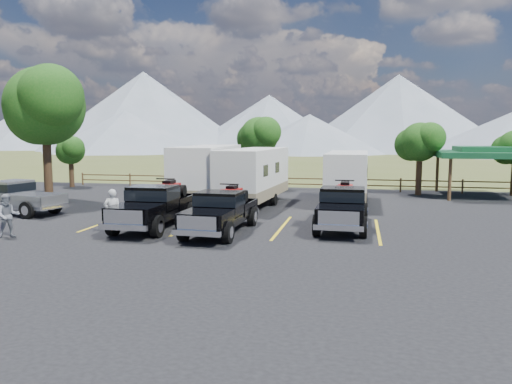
% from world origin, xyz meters
% --- Properties ---
extents(ground, '(320.00, 320.00, 0.00)m').
position_xyz_m(ground, '(0.00, 0.00, 0.00)').
color(ground, '#4B5524').
rests_on(ground, ground).
extents(asphalt_lot, '(44.00, 34.00, 0.04)m').
position_xyz_m(asphalt_lot, '(0.00, 3.00, 0.02)').
color(asphalt_lot, black).
rests_on(asphalt_lot, ground).
extents(stall_lines, '(12.12, 5.50, 0.01)m').
position_xyz_m(stall_lines, '(0.00, 4.00, 0.04)').
color(stall_lines, yellow).
rests_on(stall_lines, asphalt_lot).
extents(tree_big_nw, '(5.54, 5.18, 7.84)m').
position_xyz_m(tree_big_nw, '(-12.55, 9.03, 5.60)').
color(tree_big_nw, black).
rests_on(tree_big_nw, ground).
extents(tree_ne_a, '(3.11, 2.92, 4.76)m').
position_xyz_m(tree_ne_a, '(8.97, 17.01, 3.48)').
color(tree_ne_a, black).
rests_on(tree_ne_a, ground).
extents(tree_north, '(3.46, 3.24, 5.25)m').
position_xyz_m(tree_north, '(-2.03, 19.02, 3.83)').
color(tree_north, black).
rests_on(tree_north, ground).
extents(tree_nw_small, '(2.59, 2.43, 3.85)m').
position_xyz_m(tree_nw_small, '(-16.02, 17.01, 2.78)').
color(tree_nw_small, black).
rests_on(tree_nw_small, ground).
extents(rail_fence, '(36.12, 0.12, 1.00)m').
position_xyz_m(rail_fence, '(2.00, 18.50, 0.61)').
color(rail_fence, brown).
rests_on(rail_fence, ground).
extents(pavilion, '(6.20, 6.20, 3.22)m').
position_xyz_m(pavilion, '(13.00, 17.00, 2.79)').
color(pavilion, brown).
rests_on(pavilion, ground).
extents(mountain_range, '(209.00, 71.00, 20.00)m').
position_xyz_m(mountain_range, '(-7.63, 105.98, 7.87)').
color(mountain_range, slate).
rests_on(mountain_range, ground).
extents(rig_left, '(2.13, 6.01, 2.01)m').
position_xyz_m(rig_left, '(-3.32, 2.99, 1.01)').
color(rig_left, black).
rests_on(rig_left, asphalt_lot).
extents(rig_center, '(2.17, 5.72, 1.89)m').
position_xyz_m(rig_center, '(-0.25, 2.46, 0.95)').
color(rig_center, black).
rests_on(rig_center, asphalt_lot).
extents(rig_right, '(2.15, 5.87, 1.95)m').
position_xyz_m(rig_right, '(4.54, 4.48, 0.98)').
color(rig_right, black).
rests_on(rig_right, asphalt_lot).
extents(trailer_left, '(2.75, 9.48, 3.29)m').
position_xyz_m(trailer_left, '(-3.34, 10.54, 1.76)').
color(trailer_left, silver).
rests_on(trailer_left, asphalt_lot).
extents(trailer_center, '(2.88, 9.12, 3.16)m').
position_xyz_m(trailer_center, '(-0.54, 10.15, 1.69)').
color(trailer_center, silver).
rests_on(trailer_center, asphalt_lot).
extents(trailer_right, '(2.33, 8.48, 2.95)m').
position_xyz_m(trailer_right, '(4.54, 11.91, 1.58)').
color(trailer_right, silver).
rests_on(trailer_right, asphalt_lot).
extents(pickup_silver, '(5.79, 2.79, 1.67)m').
position_xyz_m(pickup_silver, '(-11.67, 4.92, 0.91)').
color(pickup_silver, gray).
rests_on(pickup_silver, asphalt_lot).
extents(person_a, '(0.79, 0.69, 1.83)m').
position_xyz_m(person_a, '(-4.35, 1.14, 0.95)').
color(person_a, '#BEBEBE').
rests_on(person_a, asphalt_lot).
extents(person_b, '(1.04, 1.01, 1.69)m').
position_xyz_m(person_b, '(-8.05, -0.15, 0.89)').
color(person_b, slate).
rests_on(person_b, asphalt_lot).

